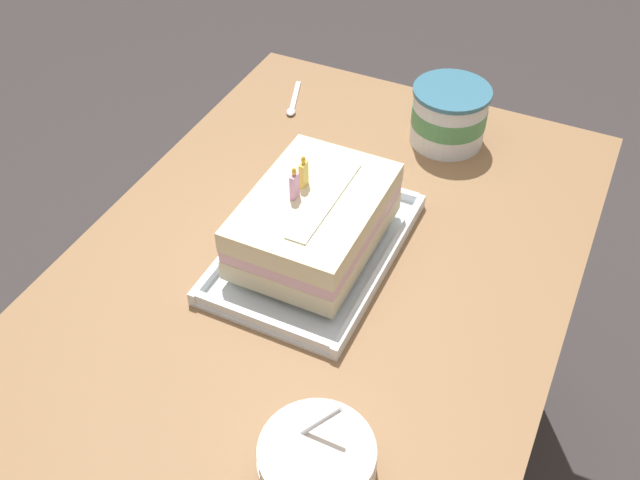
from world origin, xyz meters
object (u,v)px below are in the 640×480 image
Objects in this scene: foil_tray at (315,248)px; ice_cream_tub at (449,115)px; birthday_cake at (315,219)px; bowl_stack at (317,460)px; serving_spoon_near_tray at (293,105)px.

ice_cream_tub reaches higher than foil_tray.
foil_tray is 1.36× the size of birthday_cake.
bowl_stack is 1.13× the size of serving_spoon_near_tray.
birthday_cake is 2.09× the size of serving_spoon_near_tray.
foil_tray is 2.53× the size of ice_cream_tub.
birthday_cake is at bearing 166.23° from ice_cream_tub.
ice_cream_tub is at bearing -13.76° from foil_tray.
birthday_cake reaches higher than foil_tray.
ice_cream_tub is 0.31m from serving_spoon_near_tray.
bowl_stack is (-0.34, -0.16, 0.02)m from foil_tray.
birthday_cake is 0.42m from serving_spoon_near_tray.
serving_spoon_near_tray is at bearing 29.05° from bowl_stack.
ice_cream_tub reaches higher than bowl_stack.
bowl_stack is 0.71m from ice_cream_tub.
foil_tray is 0.41m from serving_spoon_near_tray.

